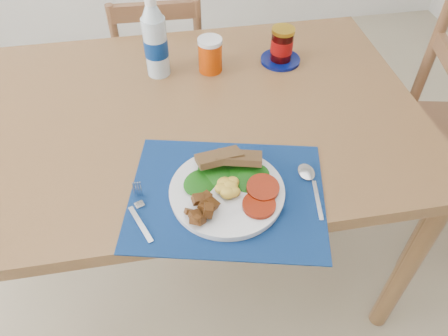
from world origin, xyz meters
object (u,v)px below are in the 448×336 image
object	(u,v)px
water_bottle	(155,42)
chair_far	(161,61)
breakfast_plate	(225,191)
juice_glass	(210,56)
jam_on_saucer	(282,47)

from	to	relation	value
water_bottle	chair_far	bearing A→B (deg)	88.42
chair_far	water_bottle	world-z (taller)	chair_far
breakfast_plate	juice_glass	distance (m)	0.53
breakfast_plate	water_bottle	bearing A→B (deg)	102.46
water_bottle	jam_on_saucer	xyz separation A→B (m)	(0.40, -0.00, -0.06)
chair_far	juice_glass	distance (m)	0.55
juice_glass	jam_on_saucer	bearing A→B (deg)	2.72
breakfast_plate	water_bottle	world-z (taller)	water_bottle
chair_far	juice_glass	bearing A→B (deg)	110.70
chair_far	water_bottle	bearing A→B (deg)	90.37
chair_far	juice_glass	size ratio (longest dim) A/B	9.69
water_bottle	juice_glass	xyz separation A→B (m)	(0.16, -0.01, -0.06)
chair_far	juice_glass	world-z (taller)	chair_far
water_bottle	jam_on_saucer	bearing A→B (deg)	-0.12
breakfast_plate	juice_glass	bearing A→B (deg)	85.30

